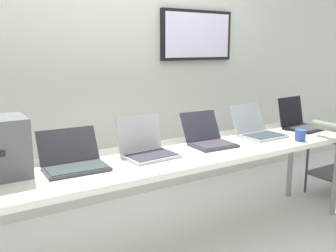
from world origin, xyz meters
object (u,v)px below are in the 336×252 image
laptop_station_1 (146,147)px  coffee_mug (300,135)px  workbench (192,156)px  laptop_station_0 (73,160)px  laptop_station_2 (208,138)px  laptop_station_4 (300,122)px  laptop_station_3 (257,129)px

laptop_station_1 → coffee_mug: (1.23, -0.28, -0.02)m
workbench → laptop_station_1: 0.38m
workbench → laptop_station_0: laptop_station_0 is taller
laptop_station_1 → laptop_station_2: size_ratio=0.97×
laptop_station_0 → laptop_station_4: (2.11, 0.02, 0.01)m
laptop_station_4 → coffee_mug: bearing=-140.7°
laptop_station_4 → laptop_station_3: bearing=-180.0°
workbench → laptop_station_4: 1.25m
workbench → laptop_station_2: (0.18, 0.05, 0.10)m
workbench → laptop_station_3: size_ratio=7.97×
coffee_mug → laptop_station_4: bearing=39.3°
laptop_station_1 → laptop_station_2: (0.54, 0.01, -0.01)m
laptop_station_4 → coffee_mug: (-0.38, -0.31, -0.02)m
laptop_station_0 → laptop_station_2: 1.05m
coffee_mug → laptop_station_3: bearing=116.7°
laptop_station_3 → laptop_station_1: bearing=-178.5°
laptop_station_2 → laptop_station_4: laptop_station_4 is taller
laptop_station_1 → laptop_station_3: size_ratio=0.95×
coffee_mug → laptop_station_2: bearing=156.7°
laptop_station_0 → coffee_mug: bearing=-9.5°
workbench → laptop_station_2: 0.21m
laptop_station_3 → laptop_station_0: bearing=-179.2°
workbench → laptop_station_1: (-0.36, 0.03, 0.11)m
laptop_station_3 → laptop_station_4: (0.54, 0.00, 0.01)m
workbench → laptop_station_1: laptop_station_1 is taller
workbench → laptop_station_2: laptop_station_2 is taller
laptop_station_3 → laptop_station_4: laptop_station_4 is taller
laptop_station_0 → laptop_station_3: 1.58m
laptop_station_2 → coffee_mug: 0.75m
workbench → laptop_station_4: bearing=2.8°
laptop_station_0 → coffee_mug: size_ratio=4.39×
laptop_station_1 → laptop_station_2: bearing=1.2°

